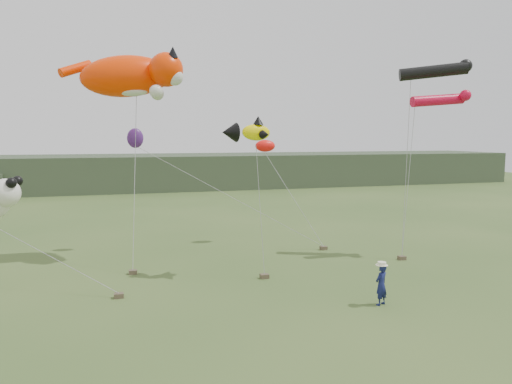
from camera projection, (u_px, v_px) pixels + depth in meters
The scene contains 8 objects.
ground at pixel (316, 306), 18.59m from camera, with size 120.00×120.00×0.00m, color #385123.
headland at pixel (144, 173), 60.04m from camera, with size 90.00×13.00×4.00m.
festival_attendant at pixel (381, 285), 18.59m from camera, with size 0.57×0.37×1.56m, color #141A4E.
sandbag_anchors at pixel (258, 268), 23.54m from camera, with size 14.40×5.65×0.19m.
cat_kite at pixel (135, 75), 25.22m from camera, with size 6.11×3.26×2.64m.
fish_kite at pixel (246, 132), 22.12m from camera, with size 2.29×1.53×1.16m.
tube_kites at pixel (441, 81), 26.02m from camera, with size 3.63×2.35×2.53m.
misc_kites at pixel (204, 142), 28.41m from camera, with size 8.52×0.70×1.36m.
Camera 1 is at (-7.30, -16.61, 6.29)m, focal length 35.00 mm.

